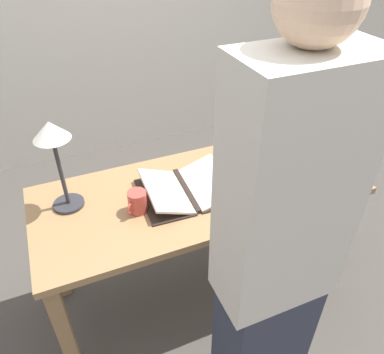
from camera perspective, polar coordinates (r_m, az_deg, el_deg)
name	(u,v)px	position (r m, az deg, el deg)	size (l,w,h in m)	color
ground_plane	(198,288)	(2.37, 0.98, -16.50)	(12.00, 12.00, 0.00)	#47423D
reading_desk	(200,204)	(1.88, 1.19, -4.16)	(1.59, 0.66, 0.77)	#937047
open_book	(187,188)	(1.78, -0.82, -1.74)	(0.45, 0.37, 0.08)	black
book_stack_tall	(291,167)	(1.94, 14.89, 1.52)	(0.22, 0.32, 0.10)	#1E284C
book_standing_upright	(266,163)	(1.83, 11.14, 2.16)	(0.05, 0.19, 0.23)	slate
reading_lamp	(54,144)	(1.63, -20.33, 4.72)	(0.15, 0.15, 0.43)	#2D2D33
coffee_mug	(137,202)	(1.67, -8.35, -3.78)	(0.10, 0.09, 0.10)	#B74238
person_reader	(272,279)	(1.28, 12.04, -14.96)	(0.36, 0.21, 1.82)	#2D3342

